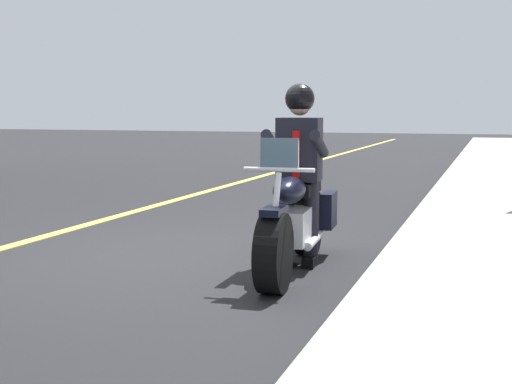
% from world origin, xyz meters
% --- Properties ---
extents(ground_plane, '(80.00, 80.00, 0.00)m').
position_xyz_m(ground_plane, '(0.00, 0.00, 0.00)').
color(ground_plane, black).
extents(lane_center_stripe, '(60.00, 0.16, 0.01)m').
position_xyz_m(lane_center_stripe, '(0.00, -2.00, 0.01)').
color(lane_center_stripe, '#E5DB4C').
rests_on(lane_center_stripe, ground_plane).
extents(motorcycle_main, '(2.22, 0.71, 1.26)m').
position_xyz_m(motorcycle_main, '(0.08, 1.25, 0.45)').
color(motorcycle_main, black).
rests_on(motorcycle_main, ground_plane).
extents(rider_main, '(0.65, 0.58, 1.74)m').
position_xyz_m(rider_main, '(-0.11, 1.23, 1.04)').
color(rider_main, black).
rests_on(rider_main, ground_plane).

